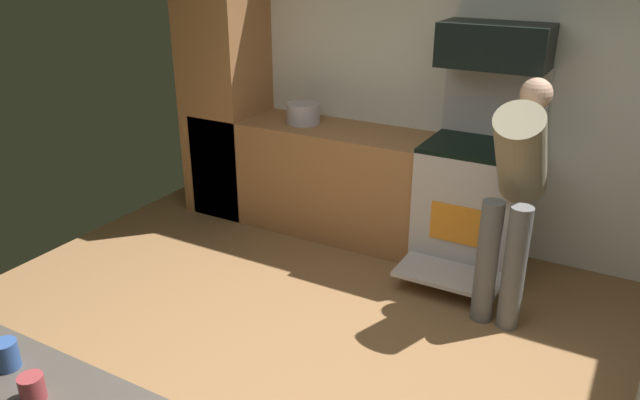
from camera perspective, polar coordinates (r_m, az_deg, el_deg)
name	(u,v)px	position (r m, az deg, el deg)	size (l,w,h in m)	color
ground_plane	(294,398)	(3.51, -2.46, -17.90)	(5.20, 4.80, 0.02)	olive
wall_back	(451,81)	(4.91, 12.04, 10.76)	(5.20, 0.12, 2.60)	silver
lower_cabinet_run	(325,178)	(5.16, 0.49, 2.01)	(2.40, 0.60, 0.90)	#A56E42
cabinet_column	(226,95)	(5.52, -8.73, 9.63)	(0.60, 0.60, 2.10)	#A56E42
oven_range	(475,202)	(4.69, 14.17, -0.18)	(0.76, 1.01, 1.48)	#BDB8B8
microwave	(495,45)	(4.48, 15.92, 13.62)	(0.74, 0.38, 0.30)	black
person_cook	(515,187)	(3.96, 17.66, 1.19)	(0.31, 0.65, 1.51)	slate
mug_coffee	(32,388)	(2.28, -25.13, -15.50)	(0.08, 0.08, 0.09)	#943539
mug_tea	(6,355)	(2.46, -27.10, -12.67)	(0.09, 0.09, 0.10)	#2F4F90
stock_pot	(303,113)	(5.10, -1.56, 8.04)	(0.28, 0.28, 0.17)	#B8B0BC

